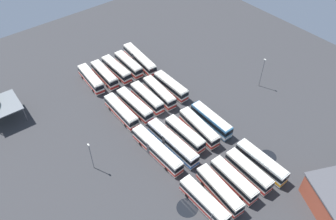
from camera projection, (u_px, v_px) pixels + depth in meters
ground_plane at (165, 121)px, 81.95m from camera, size 124.95×124.95×0.00m
bus_row0_slot0 at (91, 79)px, 90.71m from camera, size 11.24×3.30×3.50m
bus_row0_slot1 at (104, 75)px, 92.05m from camera, size 11.09×3.00×3.50m
bus_row0_slot2 at (116, 69)px, 93.81m from camera, size 11.39×2.59×3.50m
bus_row0_slot3 at (129, 64)px, 95.43m from camera, size 11.09×2.78×3.50m
bus_row0_slot4 at (140, 59)px, 97.23m from camera, size 14.77×3.67×3.50m
bus_row1_slot0 at (121, 111)px, 81.64m from camera, size 11.67×2.69×3.50m
bus_row1_slot1 at (135, 105)px, 83.27m from camera, size 12.11×2.71×3.50m
bus_row1_slot2 at (147, 98)px, 85.20m from camera, size 11.23×2.68×3.50m
bus_row1_slot3 at (159, 92)px, 86.68m from camera, size 11.77×3.27×3.50m
bus_row1_slot4 at (171, 86)px, 88.50m from camera, size 11.33×2.60×3.50m
bus_row2_slot0 at (157, 150)px, 73.03m from camera, size 14.68×2.89×3.50m
bus_row2_slot1 at (172, 143)px, 74.47m from camera, size 14.67×2.81×3.50m
bus_row2_slot2 at (185, 134)px, 76.28m from camera, size 11.04×2.68×3.50m
bus_row2_slot3 at (199, 128)px, 77.74m from camera, size 12.09×3.35×3.50m
bus_row2_slot4 at (211, 120)px, 79.46m from camera, size 11.80×2.66×3.50m
bus_row3_slot0 at (204, 201)px, 63.90m from camera, size 11.54×2.64×3.50m
bus_row3_slot1 at (219, 190)px, 65.69m from camera, size 11.69×3.37×3.50m
bus_row3_slot2 at (234, 180)px, 67.40m from camera, size 11.19×2.79×3.50m
bus_row3_slot3 at (249, 171)px, 68.96m from camera, size 11.06×2.73×3.50m
bus_row3_slot4 at (261, 162)px, 70.58m from camera, size 12.12×2.62×3.50m
depot_building at (336, 204)px, 62.50m from camera, size 14.42×12.14×5.49m
maintenance_shelter at (3, 105)px, 79.93m from camera, size 8.89×7.79×4.30m
lamp_post_far_corner at (91, 155)px, 68.91m from camera, size 0.56×0.28×7.60m
lamp_post_by_building at (262, 72)px, 88.21m from camera, size 0.56×0.28×8.69m
puddle_front_lane at (187, 208)px, 65.00m from camera, size 4.26×4.26×0.01m
puddle_back_corner at (218, 123)px, 81.26m from camera, size 1.45×1.45×0.01m
puddle_between_rows at (268, 156)px, 74.00m from camera, size 3.88×3.88×0.01m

